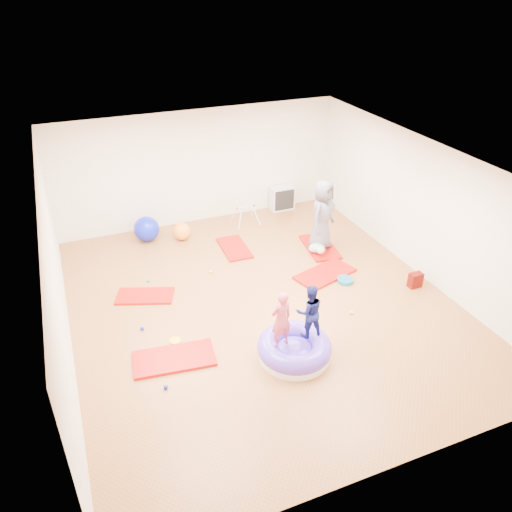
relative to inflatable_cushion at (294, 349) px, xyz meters
name	(u,v)px	position (x,y,z in m)	size (l,w,h in m)	color
room	(262,240)	(0.08, 1.58, 1.25)	(7.01, 8.01, 2.81)	#9E5E36
gym_mat_front_left	(174,359)	(-1.88, 0.65, -0.12)	(1.33, 0.67, 0.06)	red
gym_mat_mid_left	(145,296)	(-1.97, 2.65, -0.13)	(1.10, 0.55, 0.05)	red
gym_mat_center_back	(234,248)	(0.32, 3.80, -0.13)	(1.13, 0.56, 0.05)	red
gym_mat_right	(325,274)	(1.70, 2.03, -0.13)	(1.29, 0.65, 0.05)	red
gym_mat_rear_right	(320,247)	(2.16, 3.10, -0.13)	(1.25, 0.62, 0.05)	red
inflatable_cushion	(294,349)	(0.00, 0.00, 0.00)	(1.24, 1.24, 0.39)	white
child_pink	(281,317)	(-0.25, 0.02, 0.71)	(0.37, 0.24, 1.02)	#C9475D
child_navy	(310,309)	(0.28, 0.08, 0.69)	(0.47, 0.36, 0.96)	navy
adult_caregiver	(322,215)	(2.14, 3.06, 0.71)	(0.79, 0.51, 1.61)	#5C5B66
infant	(318,248)	(1.96, 2.85, 0.02)	(0.39, 0.40, 0.23)	#9AB8C8
ball_pit_balls	(223,311)	(-0.71, 1.58, -0.12)	(3.80, 3.17, 0.07)	#0F1DC1
exercise_ball_blue	(147,229)	(-1.45, 4.97, 0.15)	(0.60, 0.60, 0.60)	#0F1DC1
exercise_ball_orange	(182,231)	(-0.67, 4.71, 0.06)	(0.42, 0.42, 0.42)	orange
infant_play_gym	(245,212)	(1.03, 4.93, 0.16)	(0.61, 0.58, 0.47)	silver
cube_shelf	(282,198)	(2.24, 5.37, 0.16)	(0.63, 0.31, 0.63)	silver
balance_disc	(345,280)	(1.97, 1.64, -0.11)	(0.34, 0.34, 0.07)	#166079
backpack	(415,280)	(3.18, 0.96, 0.00)	(0.27, 0.17, 0.31)	#950E05
yellow_toy	(175,341)	(-1.75, 1.11, -0.14)	(0.20, 0.20, 0.03)	yellow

